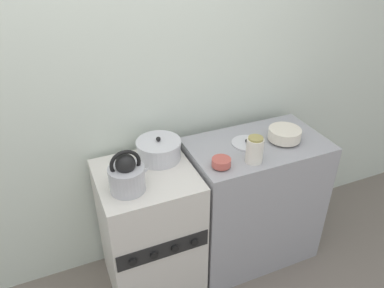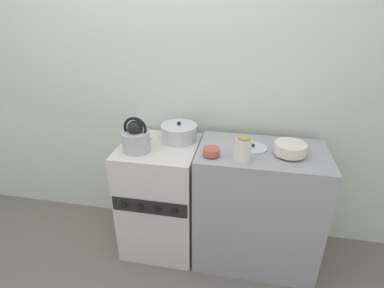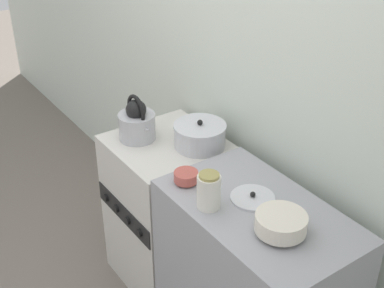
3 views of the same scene
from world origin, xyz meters
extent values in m
cube|color=silver|center=(0.00, 0.62, 1.25)|extent=(7.00, 0.06, 2.50)
cube|color=beige|center=(0.00, 0.28, 0.45)|extent=(0.56, 0.55, 0.89)
cube|color=black|center=(0.00, 0.00, 0.55)|extent=(0.54, 0.01, 0.11)
cylinder|color=black|center=(-0.18, -0.01, 0.55)|extent=(0.04, 0.02, 0.04)
cylinder|color=black|center=(-0.06, -0.01, 0.55)|extent=(0.04, 0.02, 0.04)
cylinder|color=black|center=(0.06, -0.01, 0.55)|extent=(0.04, 0.02, 0.04)
cylinder|color=black|center=(0.18, -0.01, 0.55)|extent=(0.04, 0.02, 0.04)
cube|color=#99999E|center=(0.73, 0.26, 0.47)|extent=(0.87, 0.52, 0.93)
cylinder|color=#B2B2B7|center=(-0.13, 0.18, 0.96)|extent=(0.19, 0.19, 0.14)
sphere|color=black|center=(-0.13, 0.18, 1.06)|extent=(0.11, 0.11, 0.11)
torus|color=black|center=(-0.13, 0.18, 1.06)|extent=(0.16, 0.02, 0.16)
cone|color=#B2B2B7|center=(-0.03, 0.18, 0.98)|extent=(0.10, 0.04, 0.07)
cylinder|color=silver|center=(0.13, 0.40, 0.95)|extent=(0.26, 0.26, 0.11)
cylinder|color=silver|center=(0.13, 0.40, 1.01)|extent=(0.27, 0.27, 0.01)
sphere|color=black|center=(0.13, 0.40, 1.03)|extent=(0.03, 0.03, 0.03)
cylinder|color=beige|center=(0.90, 0.23, 0.94)|extent=(0.09, 0.09, 0.02)
cylinder|color=beige|center=(0.90, 0.23, 0.98)|extent=(0.20, 0.20, 0.07)
cylinder|color=#B75147|center=(0.40, 0.12, 0.93)|extent=(0.05, 0.05, 0.01)
cylinder|color=#B75147|center=(0.40, 0.12, 0.96)|extent=(0.11, 0.11, 0.04)
cylinder|color=silver|center=(0.60, 0.10, 1.00)|extent=(0.10, 0.10, 0.15)
cylinder|color=#998C4C|center=(0.60, 0.10, 1.08)|extent=(0.08, 0.08, 0.01)
cylinder|color=silver|center=(0.67, 0.29, 0.94)|extent=(0.19, 0.19, 0.01)
sphere|color=black|center=(0.67, 0.29, 0.95)|extent=(0.02, 0.02, 0.02)
camera|label=1|loc=(-0.43, -1.42, 2.14)|focal=35.00mm
camera|label=2|loc=(0.60, -1.58, 1.83)|focal=28.00mm
camera|label=3|loc=(2.03, -0.98, 2.28)|focal=50.00mm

